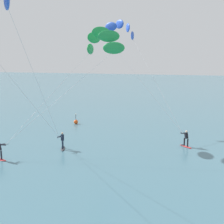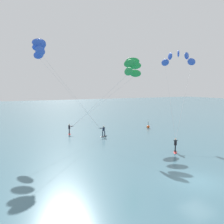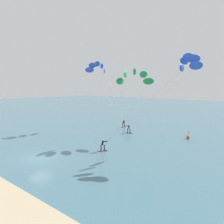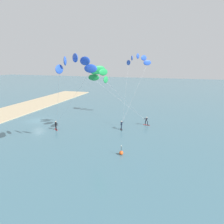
# 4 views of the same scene
# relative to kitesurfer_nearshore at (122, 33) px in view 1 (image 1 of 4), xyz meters

# --- Properties ---
(kitesurfer_nearshore) EXTENTS (11.14, 11.71, 13.38)m
(kitesurfer_nearshore) POSITION_rel_kitesurfer_nearshore_xyz_m (0.00, 0.00, 0.00)
(kitesurfer_nearshore) COLOR red
(kitesurfer_nearshore) RESTS_ON ground
(kitesurfer_mid_water) EXTENTS (10.34, 10.56, 11.71)m
(kitesurfer_mid_water) POSITION_rel_kitesurfer_nearshore_xyz_m (-8.69, 0.38, -1.65)
(kitesurfer_mid_water) COLOR red
(kitesurfer_mid_water) RESTS_ON ground
(marker_buoy) EXTENTS (0.56, 0.56, 1.38)m
(marker_buoy) POSITION_rel_kitesurfer_nearshore_xyz_m (-1.29, 5.90, -11.38)
(marker_buoy) COLOR #EA5119
(marker_buoy) RESTS_ON ground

